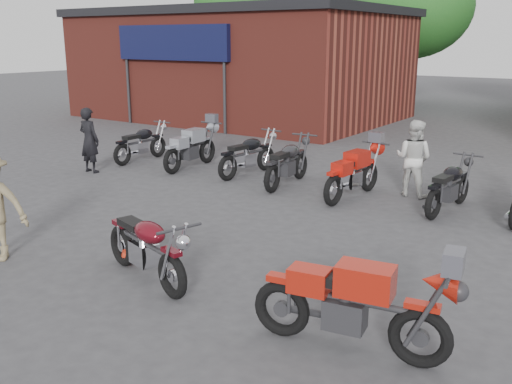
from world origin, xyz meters
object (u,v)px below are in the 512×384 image
Objects in this scene: row_bike_3 at (288,160)px; row_bike_5 at (450,183)px; person_dark at (89,140)px; row_bike_4 at (354,171)px; helmet at (131,255)px; person_light at (414,158)px; row_bike_2 at (248,152)px; vintage_motorcycle at (146,243)px; sportbike at (353,300)px; row_bike_1 at (191,145)px; row_bike_0 at (141,141)px.

row_bike_5 is at bearing -95.15° from row_bike_3.
person_dark is 0.80× the size of row_bike_4.
helmet is 6.01m from row_bike_5.
helmet is at bearing 143.36° from person_dark.
person_light is at bearing -42.39° from row_bike_4.
row_bike_5 is (4.77, -0.25, -0.01)m from row_bike_2.
helmet is (-0.67, 0.32, -0.43)m from vintage_motorcycle.
sportbike is 6.95m from row_bike_3.
vintage_motorcycle reaches higher than helmet.
row_bike_3 is (-2.55, -0.72, -0.22)m from person_light.
sportbike is at bearing 108.32° from person_light.
row_bike_4 reaches higher than helmet.
sportbike reaches higher than row_bike_4.
helmet is 0.13× the size of row_bike_1.
row_bike_4 is at bearing 77.46° from helmet.
vintage_motorcycle is at bearing -173.59° from row_bike_3.
person_dark is 8.27m from row_bike_5.
sportbike is at bearing -150.38° from row_bike_4.
sportbike is 5.63m from row_bike_5.
row_bike_1 is at bearing 91.35° from row_bike_4.
row_bike_5 is (3.51, 0.04, -0.03)m from row_bike_3.
sportbike is at bearing -6.12° from helmet.
person_light reaches higher than row_bike_3.
row_bike_4 is at bearing -93.02° from row_bike_2.
vintage_motorcycle is 1.00× the size of row_bike_2.
vintage_motorcycle is 0.96× the size of row_bike_4.
row_bike_4 is at bearing 46.92° from person_light.
person_light is (2.03, 5.88, 0.66)m from helmet.
sportbike is 1.06× the size of row_bike_2.
sportbike is at bearing -168.08° from row_bike_5.
vintage_motorcycle is at bearing 81.41° from person_light.
row_bike_4 is at bearing -168.56° from person_dark.
vintage_motorcycle is 5.61m from row_bike_3.
row_bike_4 is at bearing 105.72° from sportbike.
row_bike_0 is (-7.07, -0.71, -0.25)m from person_light.
row_bike_1 is at bearing 122.83° from helmet.
helmet is 5.75m from row_bike_2.
person_dark is at bearing 162.60° from vintage_motorcycle.
row_bike_4 is at bearing 101.59° from vintage_motorcycle.
helmet is at bearing 164.48° from sportbike.
person_dark is 3.84m from row_bike_2.
row_bike_3 is at bearing -162.56° from person_dark.
row_bike_1 is 2.88m from row_bike_3.
row_bike_3 is (-0.52, 5.16, 0.44)m from helmet.
row_bike_1 is at bearing 131.86° from sportbike.
helmet is 5.17m from row_bike_4.
row_bike_2 is (3.33, 1.91, -0.23)m from person_dark.
person_light is 0.78× the size of row_bike_1.
person_dark is 0.78× the size of row_bike_1.
helmet is at bearing -151.74° from row_bike_1.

